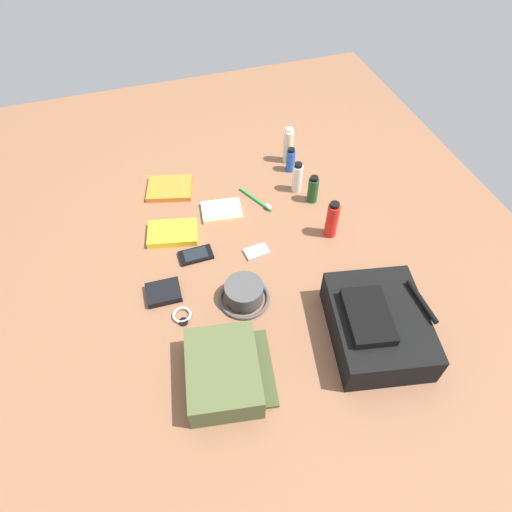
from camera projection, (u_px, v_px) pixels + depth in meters
ground_plane at (256, 266)px, 1.56m from camera, size 2.64×2.02×0.02m
backpack at (377, 325)px, 1.32m from camera, size 0.38×0.33×0.14m
toiletry_pouch at (225, 372)px, 1.24m from camera, size 0.28×0.28×0.09m
bucket_hat at (244, 294)px, 1.43m from camera, size 0.17×0.17×0.07m
lotion_bottle at (288, 146)px, 1.85m from camera, size 0.04×0.04×0.16m
deodorant_spray at (291, 160)px, 1.83m from camera, size 0.04×0.04×0.11m
toothpaste_tube at (297, 178)px, 1.74m from camera, size 0.04×0.04×0.13m
shampoo_bottle at (313, 189)px, 1.71m from camera, size 0.04×0.04×0.12m
sunscreen_spray at (332, 220)px, 1.58m from camera, size 0.04×0.04×0.15m
paperback_novel at (170, 188)px, 1.78m from camera, size 0.18×0.20×0.02m
travel_guidebook at (173, 233)px, 1.62m from camera, size 0.15×0.20×0.03m
cell_phone at (196, 255)px, 1.56m from camera, size 0.07×0.12×0.01m
media_player at (256, 252)px, 1.57m from camera, size 0.06×0.09×0.01m
wristwatch at (182, 316)px, 1.40m from camera, size 0.07×0.06×0.01m
toothbrush at (257, 200)px, 1.74m from camera, size 0.16×0.09×0.02m
wallet at (164, 292)px, 1.45m from camera, size 0.09×0.11×0.02m
notepad at (222, 211)px, 1.70m from camera, size 0.13×0.16×0.02m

